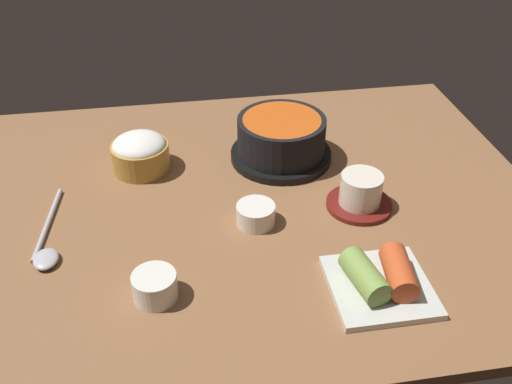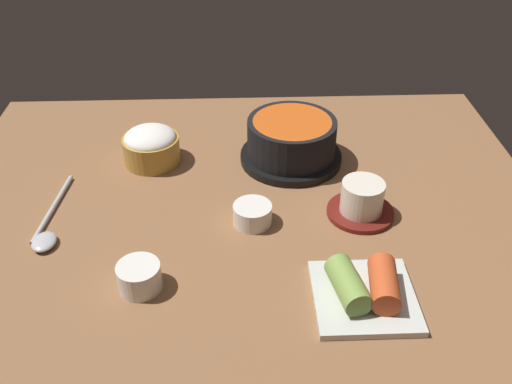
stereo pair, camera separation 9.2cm
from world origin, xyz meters
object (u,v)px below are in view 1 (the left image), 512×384
(tea_cup_with_saucer, at_px, (360,193))
(spoon, at_px, (47,246))
(banchan_cup_center, at_px, (256,214))
(rice_bowl, at_px, (140,152))
(side_bowl_near, at_px, (155,286))
(kimchi_plate, at_px, (381,280))
(stone_pot, at_px, (281,139))

(tea_cup_with_saucer, height_order, spoon, tea_cup_with_saucer)
(banchan_cup_center, bearing_deg, rice_bowl, 133.36)
(rice_bowl, height_order, spoon, rice_bowl)
(banchan_cup_center, xyz_separation_m, side_bowl_near, (-0.16, -0.14, 0.00))
(kimchi_plate, distance_m, spoon, 0.49)
(rice_bowl, relative_size, side_bowl_near, 1.69)
(stone_pot, relative_size, kimchi_plate, 1.36)
(stone_pot, bearing_deg, rice_bowl, 178.84)
(side_bowl_near, bearing_deg, kimchi_plate, -6.62)
(side_bowl_near, bearing_deg, banchan_cup_center, 40.73)
(side_bowl_near, relative_size, spoon, 0.30)
(kimchi_plate, xyz_separation_m, spoon, (-0.46, 0.16, -0.01))
(stone_pot, height_order, banchan_cup_center, stone_pot)
(banchan_cup_center, bearing_deg, tea_cup_with_saucer, 5.09)
(spoon, bearing_deg, side_bowl_near, -38.25)
(stone_pot, bearing_deg, spoon, -153.78)
(rice_bowl, bearing_deg, kimchi_plate, -48.23)
(stone_pot, xyz_separation_m, kimchi_plate, (0.07, -0.35, -0.02))
(stone_pot, distance_m, rice_bowl, 0.25)
(tea_cup_with_saucer, relative_size, banchan_cup_center, 1.76)
(tea_cup_with_saucer, bearing_deg, side_bowl_near, -155.43)
(rice_bowl, height_order, side_bowl_near, rice_bowl)
(stone_pot, height_order, spoon, stone_pot)
(banchan_cup_center, distance_m, spoon, 0.32)
(kimchi_plate, distance_m, side_bowl_near, 0.30)
(rice_bowl, xyz_separation_m, spoon, (-0.14, -0.20, -0.03))
(stone_pot, height_order, kimchi_plate, stone_pot)
(banchan_cup_center, relative_size, spoon, 0.30)
(stone_pot, xyz_separation_m, side_bowl_near, (-0.23, -0.32, -0.02))
(rice_bowl, distance_m, banchan_cup_center, 0.26)
(banchan_cup_center, height_order, spoon, banchan_cup_center)
(tea_cup_with_saucer, distance_m, spoon, 0.49)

